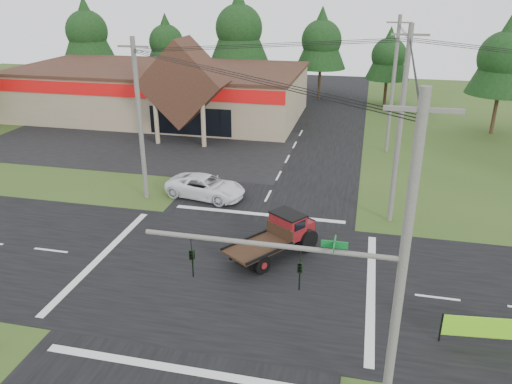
# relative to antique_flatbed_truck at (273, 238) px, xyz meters

# --- Properties ---
(ground) EXTENTS (120.00, 120.00, 0.00)m
(ground) POSITION_rel_antique_flatbed_truck_xyz_m (-1.87, -2.07, -1.12)
(ground) COLOR #314A1A
(ground) RESTS_ON ground
(road_ns) EXTENTS (12.00, 120.00, 0.02)m
(road_ns) POSITION_rel_antique_flatbed_truck_xyz_m (-1.87, -2.07, -1.11)
(road_ns) COLOR black
(road_ns) RESTS_ON ground
(road_ew) EXTENTS (120.00, 12.00, 0.02)m
(road_ew) POSITION_rel_antique_flatbed_truck_xyz_m (-1.87, -2.07, -1.10)
(road_ew) COLOR black
(road_ew) RESTS_ON ground
(parking_apron) EXTENTS (28.00, 14.00, 0.02)m
(parking_apron) POSITION_rel_antique_flatbed_truck_xyz_m (-15.87, 16.93, -1.10)
(parking_apron) COLOR black
(parking_apron) RESTS_ON ground
(cvs_building) EXTENTS (30.40, 18.20, 9.19)m
(cvs_building) POSITION_rel_antique_flatbed_truck_xyz_m (-17.58, 27.50, 1.66)
(cvs_building) COLOR gray
(cvs_building) RESTS_ON ground
(traffic_signal_mast) EXTENTS (8.12, 0.24, 7.00)m
(traffic_signal_mast) POSITION_rel_antique_flatbed_truck_xyz_m (3.95, -9.57, 3.31)
(traffic_signal_mast) COLOR #595651
(traffic_signal_mast) RESTS_ON ground
(utility_pole_nr) EXTENTS (2.00, 0.30, 11.00)m
(utility_pole_nr) POSITION_rel_antique_flatbed_truck_xyz_m (5.63, -9.57, 4.52)
(utility_pole_nr) COLOR #595651
(utility_pole_nr) RESTS_ON ground
(utility_pole_nw) EXTENTS (2.00, 0.30, 10.50)m
(utility_pole_nw) POSITION_rel_antique_flatbed_truck_xyz_m (-9.87, 5.93, 4.27)
(utility_pole_nw) COLOR #595651
(utility_pole_nw) RESTS_ON ground
(utility_pole_ne) EXTENTS (2.00, 0.30, 11.50)m
(utility_pole_ne) POSITION_rel_antique_flatbed_truck_xyz_m (6.13, 5.93, 4.77)
(utility_pole_ne) COLOR #595651
(utility_pole_ne) RESTS_ON ground
(utility_pole_n) EXTENTS (2.00, 0.30, 11.20)m
(utility_pole_n) POSITION_rel_antique_flatbed_truck_xyz_m (6.13, 19.93, 4.62)
(utility_pole_n) COLOR #595651
(utility_pole_n) RESTS_ON ground
(tree_row_a) EXTENTS (6.72, 6.72, 12.12)m
(tree_row_a) POSITION_rel_antique_flatbed_truck_xyz_m (-31.87, 37.93, 6.93)
(tree_row_a) COLOR #332316
(tree_row_a) RESTS_ON ground
(tree_row_b) EXTENTS (5.60, 5.60, 10.10)m
(tree_row_b) POSITION_rel_antique_flatbed_truck_xyz_m (-21.87, 39.93, 5.59)
(tree_row_b) COLOR #332316
(tree_row_b) RESTS_ON ground
(tree_row_c) EXTENTS (7.28, 7.28, 13.13)m
(tree_row_c) POSITION_rel_antique_flatbed_truck_xyz_m (-11.87, 38.93, 7.60)
(tree_row_c) COLOR #332316
(tree_row_c) RESTS_ON ground
(tree_row_d) EXTENTS (6.16, 6.16, 11.11)m
(tree_row_d) POSITION_rel_antique_flatbed_truck_xyz_m (-1.87, 39.93, 6.26)
(tree_row_d) COLOR #332316
(tree_row_d) RESTS_ON ground
(tree_row_e) EXTENTS (5.04, 5.04, 9.09)m
(tree_row_e) POSITION_rel_antique_flatbed_truck_xyz_m (6.13, 37.93, 4.92)
(tree_row_e) COLOR #332316
(tree_row_e) RESTS_ON ground
(tree_side_ne) EXTENTS (6.16, 6.16, 11.11)m
(tree_side_ne) POSITION_rel_antique_flatbed_truck_xyz_m (16.13, 27.93, 6.26)
(tree_side_ne) COLOR #332316
(tree_side_ne) RESTS_ON ground
(antique_flatbed_truck) EXTENTS (4.76, 5.53, 2.23)m
(antique_flatbed_truck) POSITION_rel_antique_flatbed_truck_xyz_m (0.00, 0.00, 0.00)
(antique_flatbed_truck) COLOR #5B0D16
(antique_flatbed_truck) RESTS_ON ground
(roadside_banner) EXTENTS (3.89, 0.52, 1.33)m
(roadside_banner) POSITION_rel_antique_flatbed_truck_xyz_m (9.75, -5.00, -0.45)
(roadside_banner) COLOR #77D71C
(roadside_banner) RESTS_ON ground
(white_pickup) EXTENTS (5.75, 3.40, 1.50)m
(white_pickup) POSITION_rel_antique_flatbed_truck_xyz_m (-5.96, 6.89, -0.37)
(white_pickup) COLOR white
(white_pickup) RESTS_ON ground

